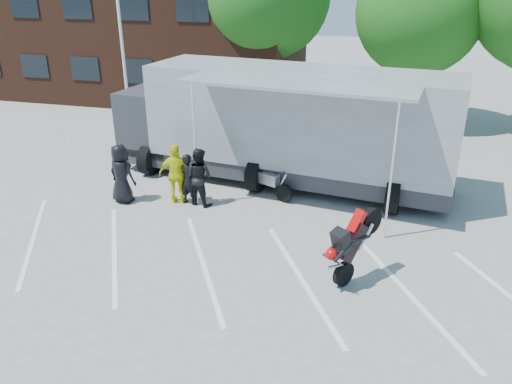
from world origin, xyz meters
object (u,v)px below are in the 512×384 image
at_px(parked_motorcycle, 267,196).
at_px(spectator_leather_b, 188,179).
at_px(spectator_leather_a, 121,174).
at_px(flagpole, 125,12).
at_px(tree_mid, 420,12).
at_px(stunt_bike_rider, 360,275).
at_px(spectator_hivis, 177,174).
at_px(spectator_leather_c, 199,177).
at_px(transporter_truck, 283,181).

height_order(parked_motorcycle, spectator_leather_b, spectator_leather_b).
relative_size(spectator_leather_a, spectator_leather_b, 1.14).
xyz_separation_m(flagpole, spectator_leather_a, (2.80, -6.20, -4.14)).
distance_m(tree_mid, spectator_leather_b, 13.26).
bearing_deg(stunt_bike_rider, spectator_leather_b, -171.36).
bearing_deg(spectator_hivis, parked_motorcycle, -165.55).
xyz_separation_m(spectator_leather_b, spectator_leather_c, (0.32, 0.06, 0.09)).
height_order(tree_mid, parked_motorcycle, tree_mid).
relative_size(transporter_truck, spectator_leather_c, 6.70).
bearing_deg(stunt_bike_rider, spectator_leather_c, -173.39).
bearing_deg(spectator_leather_b, flagpole, -40.26).
xyz_separation_m(stunt_bike_rider, spectator_hivis, (-5.71, 2.67, 0.93)).
xyz_separation_m(flagpole, tree_mid, (11.24, 5.00, -0.11)).
bearing_deg(stunt_bike_rider, spectator_hivis, -169.80).
xyz_separation_m(spectator_leather_a, spectator_leather_c, (2.33, 0.45, -0.03)).
xyz_separation_m(transporter_truck, spectator_leather_c, (-2.06, -2.46, 0.88)).
relative_size(flagpole, spectator_leather_a, 4.38).
relative_size(flagpole, spectator_hivis, 4.32).
relative_size(flagpole, spectator_leather_c, 4.52).
distance_m(spectator_leather_a, spectator_leather_b, 2.04).
relative_size(spectator_leather_a, spectator_leather_c, 1.03).
height_order(spectator_leather_a, spectator_leather_b, spectator_leather_a).
height_order(transporter_truck, spectator_hivis, transporter_truck).
distance_m(transporter_truck, spectator_leather_b, 3.56).
relative_size(flagpole, spectator_leather_b, 5.01).
bearing_deg(spectator_leather_a, parked_motorcycle, -145.94).
xyz_separation_m(flagpole, spectator_leather_c, (5.12, -5.76, -4.17)).
bearing_deg(flagpole, transporter_truck, -24.65).
height_order(stunt_bike_rider, spectator_leather_c, spectator_leather_c).
xyz_separation_m(flagpole, stunt_bike_rider, (10.15, -8.51, -5.05)).
bearing_deg(spectator_leather_b, tree_mid, -110.56).
height_order(tree_mid, spectator_leather_b, tree_mid).
xyz_separation_m(transporter_truck, parked_motorcycle, (-0.21, -1.38, 0.00)).
height_order(flagpole, tree_mid, flagpole).
relative_size(transporter_truck, parked_motorcycle, 6.18).
bearing_deg(tree_mid, spectator_hivis, -122.11).
distance_m(tree_mid, transporter_truck, 10.48).
bearing_deg(spectator_leather_a, tree_mid, -113.08).
bearing_deg(transporter_truck, spectator_leather_b, -126.30).
relative_size(transporter_truck, spectator_leather_b, 7.42).
distance_m(flagpole, spectator_hivis, 8.42).
bearing_deg(tree_mid, transporter_truck, -116.09).
xyz_separation_m(flagpole, parked_motorcycle, (6.97, -4.67, -5.05)).
xyz_separation_m(stunt_bike_rider, spectator_leather_c, (-5.03, 2.75, 0.88)).
height_order(flagpole, parked_motorcycle, flagpole).
distance_m(stunt_bike_rider, spectator_leather_a, 7.76).
distance_m(transporter_truck, stunt_bike_rider, 6.00).
relative_size(parked_motorcycle, spectator_leather_b, 1.20).
xyz_separation_m(parked_motorcycle, spectator_leather_a, (-4.17, -1.53, 0.91)).
bearing_deg(flagpole, spectator_hivis, -52.69).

